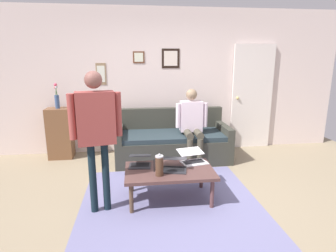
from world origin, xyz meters
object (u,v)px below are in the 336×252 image
laptop_left (173,166)px  person_standing (96,125)px  french_press (159,166)px  laptop_center (140,162)px  coffee_table (169,172)px  person_seated (192,122)px  interior_door (252,97)px  side_shelf (60,133)px  couch (172,142)px  flower_vase (57,98)px  laptop_right (193,159)px

laptop_left → person_standing: person_standing is taller
french_press → laptop_center: bearing=-58.0°
coffee_table → laptop_left: (-0.05, -0.00, 0.09)m
laptop_center → person_seated: size_ratio=0.26×
interior_door → side_shelf: size_ratio=2.23×
couch → laptop_center: (0.60, 1.31, 0.15)m
person_standing → side_shelf: bearing=-65.0°
person_standing → person_seated: 2.03m
side_shelf → person_seated: (-2.32, 0.53, 0.27)m
couch → french_press: (0.38, 1.66, 0.23)m
side_shelf → person_standing: (-0.92, 1.97, 0.60)m
interior_door → person_seated: 1.59m
coffee_table → interior_door: bearing=-133.6°
couch → person_standing: size_ratio=1.20×
person_standing → person_seated: person_standing is taller
flower_vase → person_seated: bearing=167.1°
couch → flower_vase: flower_vase is taller
laptop_left → french_press: french_press is taller
coffee_table → person_standing: (0.85, 0.17, 0.69)m
laptop_center → person_standing: size_ratio=0.20×
laptop_left → side_shelf: size_ratio=0.43×
coffee_table → side_shelf: size_ratio=1.22×
coffee_table → laptop_right: laptop_right is taller
side_shelf → flower_vase: flower_vase is taller
interior_door → flower_vase: 3.70m
laptop_center → person_standing: bearing=36.4°
side_shelf → coffee_table: bearing=134.5°
coffee_table → french_press: size_ratio=4.02×
coffee_table → laptop_center: bearing=-27.0°
french_press → person_standing: person_standing is taller
laptop_center → side_shelf: 2.14m
french_press → side_shelf: size_ratio=0.30×
flower_vase → person_standing: size_ratio=0.27×
french_press → person_seated: person_seated is taller
flower_vase → side_shelf: bearing=-79.2°
interior_door → laptop_right: 2.45m
laptop_right → french_press: (0.49, 0.39, 0.08)m
laptop_right → coffee_table: bearing=33.1°
interior_door → laptop_right: (1.57, 1.79, -0.57)m
couch → flower_vase: 2.18m
side_shelf → person_seated: person_seated is taller
laptop_center → french_press: french_press is taller
couch → person_standing: bearing=56.8°
french_press → couch: bearing=-103.0°
laptop_left → laptop_right: laptop_left is taller
laptop_right → person_standing: (1.20, 0.40, 0.60)m
laptop_left → laptop_right: 0.37m
person_seated → couch: bearing=-36.1°
couch → person_standing: 2.13m
coffee_table → person_standing: 1.11m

